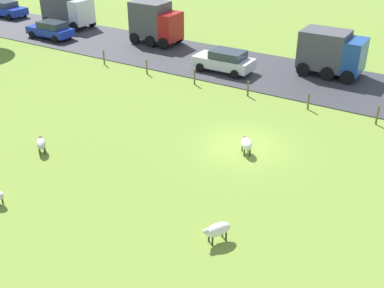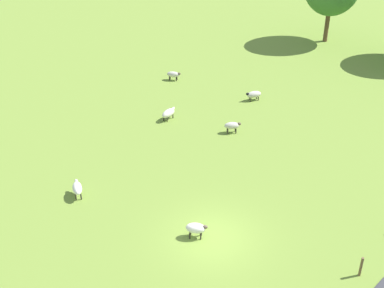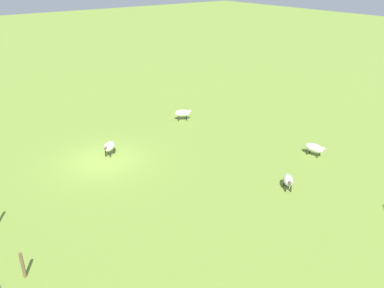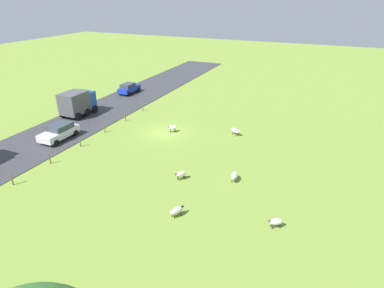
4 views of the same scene
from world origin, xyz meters
The scene contains 17 objects.
ground_plane centered at (0.00, 0.00, 0.00)m, with size 160.00×160.00×0.00m, color olive.
road_strip centered at (11.20, 0.00, 0.03)m, with size 8.00×80.00×0.06m, color #38383D.
sheep_1 centered at (-0.68, -0.51, 0.55)m, with size 1.09×1.00×0.82m.
sheep_4 centered at (-6.08, 8.47, 0.51)m, with size 0.99×1.04×0.75m.
sheep_5 centered at (-7.53, -2.59, 0.55)m, with size 1.21×0.98×0.80m.
fence_post_0 centered at (6.33, -5.41, 0.58)m, with size 0.12×0.12×1.16m, color brown.
fence_post_1 centered at (6.33, -1.33, 0.54)m, with size 0.12×0.12×1.09m, color brown.
fence_post_2 centered at (6.33, 2.75, 0.52)m, with size 0.12×0.12×1.04m, color brown.
fence_post_3 centered at (6.33, 6.83, 0.54)m, with size 0.12×0.12×1.08m, color brown.
fence_post_4 centered at (6.33, 10.91, 0.54)m, with size 0.12×0.12×1.07m, color brown.
fence_post_5 centered at (6.33, 15.00, 0.58)m, with size 0.12×0.12×1.15m, color brown.
truck_0 centered at (13.04, 14.88, 1.90)m, with size 2.62×4.23×3.53m.
truck_1 centered at (13.03, -0.53, 1.76)m, with size 2.80×4.42×3.15m.
truck_2 centered at (13.26, 25.47, 1.75)m, with size 2.70×4.85×3.11m.
car_0 centered at (9.34, 23.81, 0.86)m, with size 2.02×4.41×1.54m.
car_1 centered at (9.65, 6.25, 0.90)m, with size 2.18×4.40×1.61m.
car_2 centered at (12.91, 34.06, 0.89)m, with size 2.20×4.29×1.58m.
Camera 1 is at (-20.26, -9.26, 11.93)m, focal length 44.43 mm.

